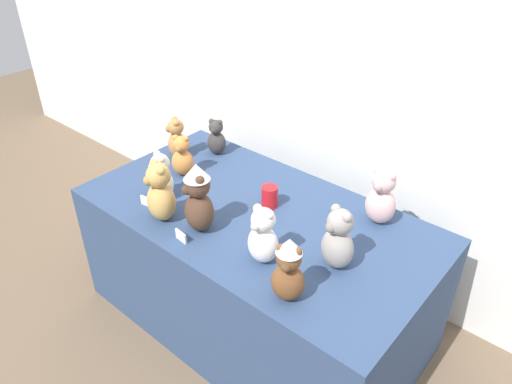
# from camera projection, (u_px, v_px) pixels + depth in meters

# --- Properties ---
(ground_plane) EXTENTS (10.00, 10.00, 0.00)m
(ground_plane) POSITION_uv_depth(u_px,v_px,m) (225.00, 345.00, 2.57)
(ground_plane) COLOR brown
(wall_back) EXTENTS (7.00, 0.08, 2.60)m
(wall_back) POSITION_uv_depth(u_px,v_px,m) (347.00, 59.00, 2.48)
(wall_back) COLOR white
(wall_back) RESTS_ON ground_plane
(display_table) EXTENTS (1.73, 0.94, 0.72)m
(display_table) POSITION_uv_depth(u_px,v_px,m) (256.00, 269.00, 2.53)
(display_table) COLOR navy
(display_table) RESTS_ON ground_plane
(teddy_bear_snow) EXTENTS (0.14, 0.13, 0.27)m
(teddy_bear_snow) POSITION_uv_depth(u_px,v_px,m) (263.00, 237.00, 1.98)
(teddy_bear_snow) COLOR white
(teddy_bear_snow) RESTS_ON display_table
(teddy_bear_ash) EXTENTS (0.18, 0.16, 0.28)m
(teddy_bear_ash) POSITION_uv_depth(u_px,v_px,m) (338.00, 240.00, 1.95)
(teddy_bear_ash) COLOR gray
(teddy_bear_ash) RESTS_ON display_table
(teddy_bear_ginger) EXTENTS (0.15, 0.15, 0.23)m
(teddy_bear_ginger) POSITION_uv_depth(u_px,v_px,m) (182.00, 157.00, 2.58)
(teddy_bear_ginger) COLOR #D17F3D
(teddy_bear_ginger) RESTS_ON display_table
(teddy_bear_chestnut) EXTENTS (0.16, 0.15, 0.29)m
(teddy_bear_chestnut) POSITION_uv_depth(u_px,v_px,m) (288.00, 270.00, 1.79)
(teddy_bear_chestnut) COLOR brown
(teddy_bear_chestnut) RESTS_ON display_table
(teddy_bear_honey) EXTENTS (0.18, 0.17, 0.30)m
(teddy_bear_honey) POSITION_uv_depth(u_px,v_px,m) (160.00, 193.00, 2.23)
(teddy_bear_honey) COLOR tan
(teddy_bear_honey) RESTS_ON display_table
(teddy_bear_blush) EXTENTS (0.15, 0.13, 0.28)m
(teddy_bear_blush) POSITION_uv_depth(u_px,v_px,m) (381.00, 198.00, 2.21)
(teddy_bear_blush) COLOR beige
(teddy_bear_blush) RESTS_ON display_table
(teddy_bear_caramel) EXTENTS (0.16, 0.15, 0.24)m
(teddy_bear_caramel) POSITION_uv_depth(u_px,v_px,m) (177.00, 139.00, 2.75)
(teddy_bear_caramel) COLOR #B27A42
(teddy_bear_caramel) RESTS_ON display_table
(teddy_bear_cocoa) EXTENTS (0.19, 0.18, 0.34)m
(teddy_bear_cocoa) POSITION_uv_depth(u_px,v_px,m) (198.00, 198.00, 2.14)
(teddy_bear_cocoa) COLOR #4C3323
(teddy_bear_cocoa) RESTS_ON display_table
(teddy_bear_charcoal) EXTENTS (0.14, 0.13, 0.22)m
(teddy_bear_charcoal) POSITION_uv_depth(u_px,v_px,m) (216.00, 138.00, 2.79)
(teddy_bear_charcoal) COLOR #383533
(teddy_bear_charcoal) RESTS_ON display_table
(teddy_bear_cream) EXTENTS (0.16, 0.14, 0.25)m
(teddy_bear_cream) POSITION_uv_depth(u_px,v_px,m) (162.00, 177.00, 2.39)
(teddy_bear_cream) COLOR beige
(teddy_bear_cream) RESTS_ON display_table
(party_cup_red) EXTENTS (0.08, 0.08, 0.11)m
(party_cup_red) POSITION_uv_depth(u_px,v_px,m) (270.00, 197.00, 2.36)
(party_cup_red) COLOR red
(party_cup_red) RESTS_ON display_table
(name_card_front_left) EXTENTS (0.07, 0.02, 0.05)m
(name_card_front_left) POSITION_uv_depth(u_px,v_px,m) (147.00, 201.00, 2.37)
(name_card_front_left) COLOR white
(name_card_front_left) RESTS_ON display_table
(name_card_front_middle) EXTENTS (0.07, 0.02, 0.05)m
(name_card_front_middle) POSITION_uv_depth(u_px,v_px,m) (181.00, 236.00, 2.14)
(name_card_front_middle) COLOR white
(name_card_front_middle) RESTS_ON display_table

